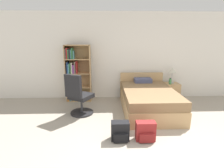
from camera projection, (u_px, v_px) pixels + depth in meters
The scene contains 10 objects.
ground_plane at pixel (155, 167), 2.56m from camera, with size 14.00×14.00×0.00m, color #A39989.
wall_back at pixel (129, 56), 5.36m from camera, with size 9.00×0.06×2.60m.
bookshelf at pixel (75, 74), 5.14m from camera, with size 0.73×0.33×1.66m.
bed at pixel (148, 99), 4.58m from camera, with size 1.30×2.03×0.82m.
office_chair at pixel (79, 97), 4.21m from camera, with size 0.68×0.71×1.04m.
nightstand at pixel (172, 91), 5.38m from camera, with size 0.40×0.41×0.51m.
table_lamp at pixel (172, 71), 5.26m from camera, with size 0.25×0.25×0.49m.
water_bottle at pixel (170, 81), 5.20m from camera, with size 0.07×0.07×0.19m.
backpack_red at pixel (146, 132), 3.20m from camera, with size 0.36×0.23×0.36m.
backpack_black at pixel (120, 131), 3.21m from camera, with size 0.33×0.25×0.35m.
Camera 1 is at (-0.71, -2.15, 1.82)m, focal length 28.00 mm.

